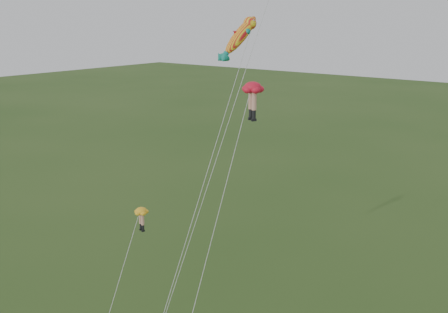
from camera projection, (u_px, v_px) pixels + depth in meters
The scene contains 3 objects.
legs_kite_red_mid at pixel (251, 96), 27.90m from camera, with size 1.76×8.38×16.02m.
legs_kite_yellow at pixel (139, 218), 31.67m from camera, with size 1.17×4.31×7.86m.
fish_kite at pixel (240, 37), 31.66m from camera, with size 2.23×12.15×19.84m.
Camera 1 is at (18.85, -18.26, 19.37)m, focal length 40.00 mm.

